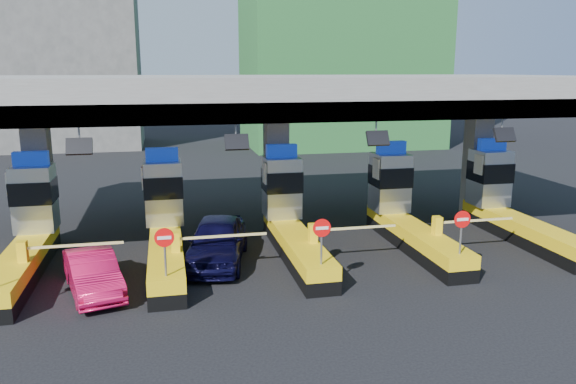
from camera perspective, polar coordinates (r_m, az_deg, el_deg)
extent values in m
plane|color=black|center=(23.19, 0.27, -5.94)|extent=(120.00, 120.00, 0.00)
cube|color=slate|center=(24.98, -1.24, 9.98)|extent=(28.00, 12.00, 1.50)
cube|color=#4C4C49|center=(19.45, 2.04, 8.14)|extent=(28.00, 0.60, 0.70)
cube|color=slate|center=(25.44, -23.89, 1.02)|extent=(1.00, 1.00, 5.50)
cube|color=slate|center=(25.37, -1.21, 2.06)|extent=(1.00, 1.00, 5.50)
cube|color=slate|center=(28.98, 18.60, 2.71)|extent=(1.00, 1.00, 5.50)
cylinder|color=slate|center=(19.09, -20.45, 5.49)|extent=(0.06, 0.06, 0.50)
cube|color=black|center=(18.93, -20.45, 4.37)|extent=(0.80, 0.38, 0.54)
cylinder|color=slate|center=(19.04, -5.32, 6.19)|extent=(0.06, 0.06, 0.50)
cube|color=black|center=(18.89, -5.22, 5.07)|extent=(0.80, 0.38, 0.54)
cylinder|color=slate|center=(20.27, 8.94, 6.46)|extent=(0.06, 0.06, 0.50)
cube|color=black|center=(20.12, 9.11, 5.41)|extent=(0.80, 0.38, 0.54)
cylinder|color=slate|center=(22.56, 20.94, 6.39)|extent=(0.06, 0.06, 0.50)
cube|color=black|center=(22.43, 21.15, 5.44)|extent=(0.80, 0.38, 0.54)
cube|color=black|center=(22.27, -25.31, -7.28)|extent=(1.20, 8.00, 0.50)
cube|color=#E5B70C|center=(22.12, -25.43, -6.05)|extent=(1.20, 8.00, 0.50)
cube|color=#9EA3A8|center=(24.37, -24.34, -0.55)|extent=(1.50, 1.50, 2.60)
cube|color=black|center=(24.29, -24.41, 0.13)|extent=(1.56, 1.56, 0.90)
cube|color=#0C2DBF|center=(24.10, -24.67, 3.11)|extent=(1.30, 0.35, 0.55)
cube|color=white|center=(24.14, -26.48, 0.83)|extent=(0.06, 0.70, 0.90)
cube|color=#E5B70C|center=(20.75, -25.36, -5.47)|extent=(0.30, 0.35, 0.70)
cube|color=white|center=(20.40, -20.86, -5.08)|extent=(3.20, 0.08, 0.08)
cube|color=black|center=(21.66, -12.25, -6.87)|extent=(1.20, 8.00, 0.50)
cube|color=#E5B70C|center=(21.50, -12.31, -5.61)|extent=(1.20, 8.00, 0.50)
cube|color=#9EA3A8|center=(23.82, -12.52, -0.01)|extent=(1.50, 1.50, 2.60)
cube|color=black|center=(23.74, -12.55, 0.68)|extent=(1.56, 1.56, 0.90)
cube|color=#0C2DBF|center=(23.54, -12.69, 3.75)|extent=(1.30, 0.35, 0.55)
cube|color=white|center=(23.41, -14.55, 1.42)|extent=(0.06, 0.70, 0.90)
cylinder|color=slate|center=(17.80, -12.37, -6.37)|extent=(0.07, 0.07, 1.30)
cylinder|color=red|center=(17.59, -12.46, -4.54)|extent=(0.60, 0.04, 0.60)
cube|color=white|center=(17.57, -12.46, -4.57)|extent=(0.42, 0.02, 0.10)
cube|color=#E5B70C|center=(20.18, -11.37, -4.98)|extent=(0.30, 0.35, 0.70)
cube|color=white|center=(20.23, -6.69, -4.47)|extent=(3.20, 0.08, 0.08)
cube|color=black|center=(22.19, 0.84, -6.11)|extent=(1.20, 8.00, 0.50)
cube|color=#E5B70C|center=(22.04, 0.84, -4.88)|extent=(1.20, 8.00, 0.50)
cube|color=#9EA3A8|center=(24.30, -0.65, 0.52)|extent=(1.50, 1.50, 2.60)
cube|color=black|center=(24.22, -0.65, 1.21)|extent=(1.56, 1.56, 0.90)
cube|color=#0C2DBF|center=(24.03, -0.66, 4.21)|extent=(1.30, 0.35, 0.55)
cube|color=white|center=(23.73, -2.40, 1.95)|extent=(0.06, 0.70, 0.90)
cylinder|color=slate|center=(18.44, 3.42, -5.43)|extent=(0.07, 0.07, 1.30)
cylinder|color=red|center=(18.24, 3.46, -3.66)|extent=(0.60, 0.04, 0.60)
cube|color=white|center=(18.22, 3.49, -3.68)|extent=(0.42, 0.02, 0.10)
cube|color=#E5B70C|center=(20.83, 2.54, -4.19)|extent=(0.30, 0.35, 0.70)
cube|color=white|center=(21.27, 6.85, -3.64)|extent=(3.20, 0.08, 0.08)
cube|color=black|center=(23.78, 12.70, -5.15)|extent=(1.20, 8.00, 0.50)
cube|color=#E5B70C|center=(23.64, 12.75, -3.99)|extent=(1.20, 8.00, 0.50)
cube|color=#9EA3A8|center=(25.76, 10.30, 1.00)|extent=(1.50, 1.50, 2.60)
cube|color=black|center=(25.69, 10.35, 1.65)|extent=(1.56, 1.56, 0.90)
cube|color=#0C2DBF|center=(25.51, 10.44, 4.48)|extent=(1.30, 0.35, 0.55)
cube|color=white|center=(25.07, 8.93, 2.37)|extent=(0.06, 0.70, 0.90)
cylinder|color=slate|center=(20.33, 17.15, -4.28)|extent=(0.07, 0.07, 1.30)
cylinder|color=red|center=(20.15, 17.30, -2.67)|extent=(0.60, 0.04, 0.60)
cube|color=white|center=(20.13, 17.33, -2.68)|extent=(0.42, 0.02, 0.10)
cube|color=#E5B70C|center=(22.60, 14.91, -3.28)|extent=(0.30, 0.35, 0.70)
cube|color=white|center=(23.36, 18.53, -2.75)|extent=(3.20, 0.08, 0.08)
cube|color=black|center=(26.25, 22.67, -4.17)|extent=(1.20, 8.00, 0.50)
cube|color=#E5B70C|center=(26.12, 22.76, -3.11)|extent=(1.20, 8.00, 0.50)
cube|color=#9EA3A8|center=(28.05, 19.78, 1.39)|extent=(1.50, 1.50, 2.60)
cube|color=black|center=(27.98, 19.85, 1.98)|extent=(1.56, 1.56, 0.90)
cube|color=#0C2DBF|center=(27.82, 20.02, 4.58)|extent=(1.30, 0.35, 0.55)
cube|color=white|center=(27.27, 18.79, 2.66)|extent=(0.06, 0.70, 0.90)
cube|color=#E5B70C|center=(25.25, 25.07, -2.42)|extent=(0.30, 0.35, 0.70)
cube|color=#4C4C49|center=(58.25, -22.03, 13.15)|extent=(14.00, 10.00, 18.00)
imported|color=black|center=(21.63, -7.24, -4.96)|extent=(3.16, 5.49, 1.76)
imported|color=#C60F42|center=(19.82, -19.21, -7.78)|extent=(2.49, 4.40, 1.37)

